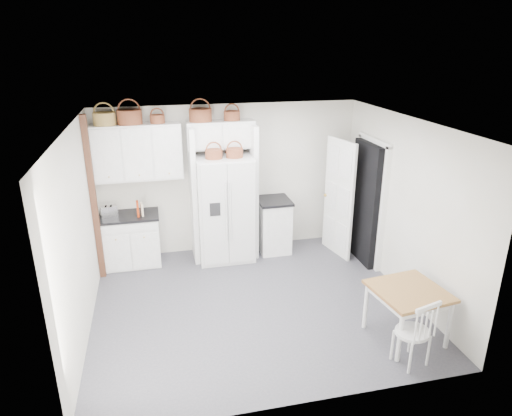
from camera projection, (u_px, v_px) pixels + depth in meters
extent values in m
plane|color=#393942|center=(254.00, 303.00, 6.61)|extent=(4.50, 4.50, 0.00)
plane|color=white|center=(254.00, 124.00, 5.71)|extent=(4.50, 4.50, 0.00)
plane|color=beige|center=(229.00, 179.00, 7.99)|extent=(4.50, 0.00, 4.50)
plane|color=beige|center=(78.00, 235.00, 5.69)|extent=(0.00, 4.00, 4.00)
plane|color=beige|center=(404.00, 208.00, 6.63)|extent=(0.00, 4.00, 4.00)
cube|color=silver|center=(225.00, 208.00, 7.74)|extent=(0.93, 0.75, 1.80)
cube|color=silver|center=(132.00, 240.00, 7.66)|extent=(0.92, 0.58, 0.85)
cube|color=silver|center=(273.00, 226.00, 8.16)|extent=(0.53, 0.63, 0.92)
cube|color=brown|center=(406.00, 314.00, 5.75)|extent=(0.93, 0.93, 0.70)
cube|color=silver|center=(412.00, 332.00, 5.27)|extent=(0.50, 0.47, 0.84)
cube|color=black|center=(129.00, 216.00, 7.50)|extent=(0.96, 0.62, 0.04)
cube|color=black|center=(274.00, 200.00, 7.99)|extent=(0.57, 0.67, 0.04)
cube|color=silver|center=(109.00, 211.00, 7.40)|extent=(0.29, 0.21, 0.18)
cube|color=#9F2808|center=(138.00, 209.00, 7.41)|extent=(0.04, 0.16, 0.24)
cube|color=beige|center=(142.00, 209.00, 7.43)|extent=(0.05, 0.14, 0.21)
cylinder|color=brown|center=(104.00, 119.00, 7.03)|extent=(0.34, 0.34, 0.20)
cylinder|color=#5B2F1B|center=(130.00, 117.00, 7.10)|extent=(0.38, 0.38, 0.22)
cylinder|color=#5B2F1B|center=(157.00, 119.00, 7.21)|extent=(0.23, 0.23, 0.13)
cylinder|color=#5B2F1B|center=(200.00, 115.00, 7.34)|extent=(0.37, 0.37, 0.21)
cylinder|color=#5B2F1B|center=(232.00, 116.00, 7.45)|extent=(0.27, 0.27, 0.15)
cylinder|color=#5B2F1B|center=(214.00, 154.00, 7.28)|extent=(0.28, 0.28, 0.15)
cylinder|color=#5B2F1B|center=(235.00, 153.00, 7.35)|extent=(0.27, 0.27, 0.15)
cube|color=silver|center=(138.00, 152.00, 7.31)|extent=(1.40, 0.34, 0.90)
cube|color=silver|center=(221.00, 134.00, 7.52)|extent=(1.12, 0.34, 0.45)
cube|color=silver|center=(193.00, 195.00, 7.63)|extent=(0.08, 0.60, 2.30)
cube|color=silver|center=(253.00, 191.00, 7.84)|extent=(0.08, 0.60, 2.30)
cube|color=#452D1D|center=(94.00, 200.00, 6.94)|extent=(0.09, 0.09, 2.60)
cube|color=black|center=(367.00, 203.00, 7.62)|extent=(0.18, 0.85, 2.05)
cube|color=white|center=(339.00, 198.00, 7.86)|extent=(0.21, 0.79, 2.05)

